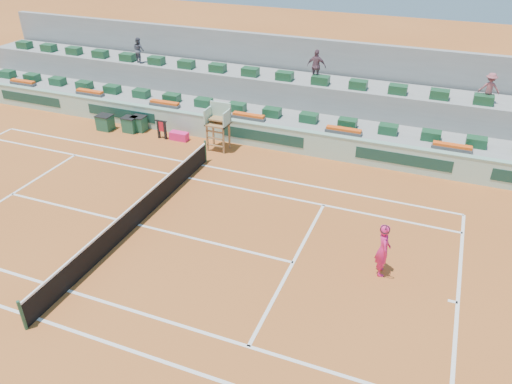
# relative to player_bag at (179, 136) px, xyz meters

# --- Properties ---
(ground) EXTENTS (90.00, 90.00, 0.00)m
(ground) POSITION_rel_player_bag_xyz_m (2.44, -7.66, -0.22)
(ground) COLOR #A14F1F
(ground) RESTS_ON ground
(seating_tier_lower) EXTENTS (36.00, 4.00, 1.20)m
(seating_tier_lower) POSITION_rel_player_bag_xyz_m (2.44, 3.04, 0.38)
(seating_tier_lower) COLOR gray
(seating_tier_lower) RESTS_ON ground
(seating_tier_upper) EXTENTS (36.00, 2.40, 2.60)m
(seating_tier_upper) POSITION_rel_player_bag_xyz_m (2.44, 4.64, 1.08)
(seating_tier_upper) COLOR gray
(seating_tier_upper) RESTS_ON ground
(stadium_back_wall) EXTENTS (36.00, 0.40, 4.40)m
(stadium_back_wall) POSITION_rel_player_bag_xyz_m (2.44, 6.24, 1.98)
(stadium_back_wall) COLOR gray
(stadium_back_wall) RESTS_ON ground
(player_bag) EXTENTS (0.99, 0.44, 0.44)m
(player_bag) POSITION_rel_player_bag_xyz_m (0.00, 0.00, 0.00)
(player_bag) COLOR #F21F71
(player_bag) RESTS_ON ground
(spectator_left) EXTENTS (0.87, 0.79, 1.46)m
(spectator_left) POSITION_rel_player_bag_xyz_m (-4.69, 4.01, 3.11)
(spectator_left) COLOR #4D4E5A
(spectator_left) RESTS_ON seating_tier_upper
(spectator_mid) EXTENTS (1.02, 0.43, 1.74)m
(spectator_mid) POSITION_rel_player_bag_xyz_m (6.12, 4.24, 3.25)
(spectator_mid) COLOR #724C5B
(spectator_mid) RESTS_ON seating_tier_upper
(spectator_right) EXTENTS (0.96, 0.57, 1.46)m
(spectator_right) POSITION_rel_player_bag_xyz_m (14.59, 4.26, 3.11)
(spectator_right) COLOR #9B4D54
(spectator_right) RESTS_ON seating_tier_upper
(court_lines) EXTENTS (23.89, 11.09, 0.01)m
(court_lines) POSITION_rel_player_bag_xyz_m (2.44, -7.66, -0.21)
(court_lines) COLOR white
(court_lines) RESTS_ON ground
(tennis_net) EXTENTS (0.10, 11.97, 1.10)m
(tennis_net) POSITION_rel_player_bag_xyz_m (2.44, -7.66, 0.31)
(tennis_net) COLOR black
(tennis_net) RESTS_ON ground
(advertising_hoarding) EXTENTS (36.00, 0.34, 1.26)m
(advertising_hoarding) POSITION_rel_player_bag_xyz_m (2.47, 0.83, 0.41)
(advertising_hoarding) COLOR #A4CFB9
(advertising_hoarding) RESTS_ON ground
(umpire_chair) EXTENTS (1.10, 0.90, 2.40)m
(umpire_chair) POSITION_rel_player_bag_xyz_m (2.44, -0.17, 1.32)
(umpire_chair) COLOR olive
(umpire_chair) RESTS_ON ground
(seat_row_lower) EXTENTS (32.90, 0.60, 0.44)m
(seat_row_lower) POSITION_rel_player_bag_xyz_m (2.44, 2.14, 1.20)
(seat_row_lower) COLOR #184828
(seat_row_lower) RESTS_ON seating_tier_lower
(seat_row_upper) EXTENTS (32.90, 0.60, 0.44)m
(seat_row_upper) POSITION_rel_player_bag_xyz_m (2.44, 4.04, 2.60)
(seat_row_upper) COLOR #184828
(seat_row_upper) RESTS_ON seating_tier_upper
(flower_planters) EXTENTS (26.80, 0.36, 0.28)m
(flower_planters) POSITION_rel_player_bag_xyz_m (0.94, 1.34, 1.11)
(flower_planters) COLOR #4F4F4F
(flower_planters) RESTS_ON seating_tier_lower
(drink_cooler_a) EXTENTS (0.77, 0.66, 0.84)m
(drink_cooler_a) POSITION_rel_player_bag_xyz_m (-2.64, 0.28, 0.20)
(drink_cooler_a) COLOR #1A5038
(drink_cooler_a) RESTS_ON ground
(drink_cooler_b) EXTENTS (0.77, 0.67, 0.84)m
(drink_cooler_b) POSITION_rel_player_bag_xyz_m (-3.02, -0.01, 0.20)
(drink_cooler_b) COLOR #1A5038
(drink_cooler_b) RESTS_ON ground
(drink_cooler_c) EXTENTS (0.84, 0.73, 0.84)m
(drink_cooler_c) POSITION_rel_player_bag_xyz_m (-4.47, -0.28, 0.20)
(drink_cooler_c) COLOR #1A5038
(drink_cooler_c) RESTS_ON ground
(towel_rack) EXTENTS (0.67, 0.11, 1.03)m
(towel_rack) POSITION_rel_player_bag_xyz_m (-0.92, -0.18, 0.39)
(towel_rack) COLOR black
(towel_rack) RESTS_ON ground
(tennis_player) EXTENTS (0.64, 0.97, 2.28)m
(tennis_player) POSITION_rel_player_bag_xyz_m (11.76, -7.07, 0.76)
(tennis_player) COLOR #F21F71
(tennis_player) RESTS_ON ground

